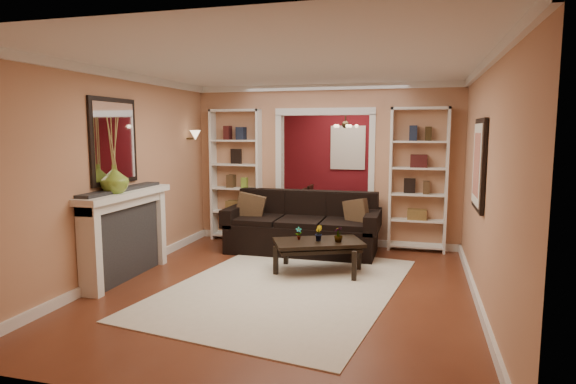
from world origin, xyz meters
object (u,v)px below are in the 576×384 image
(fireplace, at_px, (127,235))
(dining_table, at_px, (344,212))
(bookshelf_left, at_px, (236,175))
(bookshelf_right, at_px, (418,180))
(coffee_table, at_px, (318,257))
(sofa, at_px, (302,223))

(fireplace, xyz_separation_m, dining_table, (2.21, 4.18, -0.28))
(bookshelf_left, height_order, dining_table, bookshelf_left)
(bookshelf_right, distance_m, dining_table, 2.34)
(bookshelf_left, distance_m, fireplace, 2.65)
(bookshelf_right, height_order, fireplace, bookshelf_right)
(coffee_table, relative_size, dining_table, 0.69)
(sofa, xyz_separation_m, bookshelf_left, (-1.33, 0.58, 0.67))
(coffee_table, bearing_deg, fireplace, 176.68)
(coffee_table, distance_m, bookshelf_left, 2.60)
(coffee_table, xyz_separation_m, fireplace, (-2.35, -0.91, 0.36))
(sofa, relative_size, dining_table, 1.43)
(coffee_table, relative_size, fireplace, 0.69)
(coffee_table, distance_m, dining_table, 3.27)
(bookshelf_right, xyz_separation_m, fireplace, (-3.64, -2.53, -0.57))
(coffee_table, height_order, bookshelf_right, bookshelf_right)
(sofa, distance_m, fireplace, 2.71)
(bookshelf_right, bearing_deg, sofa, -161.82)
(sofa, distance_m, bookshelf_left, 1.60)
(fireplace, bearing_deg, bookshelf_left, 77.95)
(bookshelf_left, relative_size, fireplace, 1.35)
(coffee_table, relative_size, bookshelf_right, 0.51)
(bookshelf_right, xyz_separation_m, dining_table, (-1.43, 1.65, -0.85))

